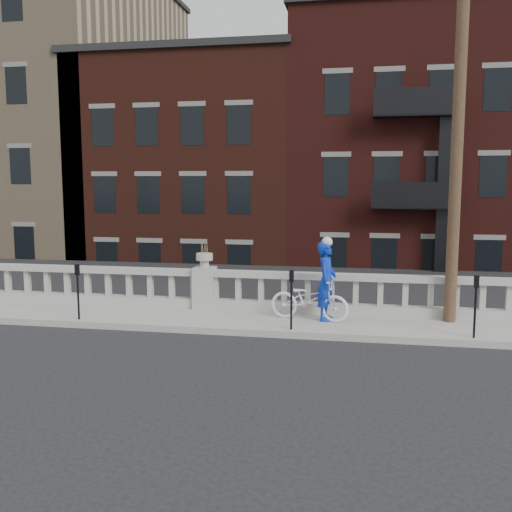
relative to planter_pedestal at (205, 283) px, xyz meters
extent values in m
plane|color=black|center=(0.00, -3.95, -0.83)|extent=(120.00, 120.00, 0.00)
cube|color=gray|center=(0.00, -0.95, -0.76)|extent=(32.00, 2.20, 0.15)
cube|color=gray|center=(0.00, 0.00, -0.56)|extent=(28.00, 0.34, 0.25)
cube|color=gray|center=(0.00, 0.00, 0.27)|extent=(28.00, 0.34, 0.16)
cube|color=gray|center=(0.00, 0.00, -0.13)|extent=(0.55, 0.55, 1.10)
cylinder|color=gray|center=(0.00, 0.00, 0.52)|extent=(0.24, 0.24, 0.20)
cylinder|color=gray|center=(0.00, 0.00, 0.70)|extent=(0.44, 0.44, 0.18)
cube|color=#605E59|center=(0.00, 0.35, -3.26)|extent=(36.00, 0.50, 5.15)
cube|color=black|center=(0.00, 22.00, -6.08)|extent=(80.00, 44.00, 0.50)
cube|color=#595651|center=(-2.00, 4.50, -3.83)|extent=(16.00, 7.00, 4.00)
cube|color=#988262|center=(-17.00, 17.00, 4.17)|extent=(18.00, 16.00, 20.00)
cube|color=#3F1912|center=(-4.00, 16.00, 1.17)|extent=(10.00, 14.00, 14.00)
cube|color=black|center=(-4.00, 16.00, 8.32)|extent=(10.30, 14.30, 0.30)
cube|color=#3E1410|center=(6.00, 16.00, 1.92)|extent=(10.00, 14.00, 15.50)
cube|color=black|center=(6.00, 16.00, 9.82)|extent=(10.30, 14.30, 0.30)
cylinder|color=#422D1E|center=(6.20, -0.35, 4.32)|extent=(0.28, 0.28, 10.00)
cylinder|color=black|center=(-2.69, -1.80, -0.13)|extent=(0.05, 0.05, 1.10)
cube|color=black|center=(-2.69, -1.80, 0.55)|extent=(0.10, 0.08, 0.26)
cube|color=black|center=(-2.69, -1.85, 0.59)|extent=(0.06, 0.01, 0.08)
cylinder|color=black|center=(2.53, -1.80, -0.13)|extent=(0.05, 0.05, 1.10)
cube|color=black|center=(2.53, -1.80, 0.55)|extent=(0.10, 0.08, 0.26)
cube|color=black|center=(2.53, -1.85, 0.59)|extent=(0.06, 0.01, 0.08)
cylinder|color=black|center=(6.50, -1.80, -0.13)|extent=(0.05, 0.05, 1.10)
cube|color=black|center=(6.50, -1.80, 0.55)|extent=(0.10, 0.08, 0.26)
cube|color=black|center=(6.50, -1.85, 0.59)|extent=(0.06, 0.01, 0.08)
imported|color=white|center=(2.86, -0.82, -0.17)|extent=(2.03, 1.02, 1.02)
imported|color=#0C2CB4|center=(3.26, -0.74, 0.28)|extent=(0.56, 0.77, 1.93)
camera|label=1|loc=(4.05, -14.41, 2.65)|focal=40.00mm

